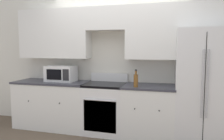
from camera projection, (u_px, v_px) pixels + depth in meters
ground_plane at (107, 139)px, 3.68m from camera, size 12.00×12.00×0.00m
wall_back at (116, 48)px, 4.07m from camera, size 8.00×0.39×2.60m
lower_cabinets_left at (53, 104)px, 4.25m from camera, size 1.43×0.64×0.90m
lower_cabinets_right at (149, 111)px, 3.76m from camera, size 0.88×0.64×0.90m
oven_range at (105, 108)px, 3.97m from camera, size 0.72×0.65×1.06m
refrigerator at (201, 86)px, 3.55m from camera, size 0.82×0.77×1.84m
microwave at (61, 74)px, 4.20m from camera, size 0.55×0.36×0.30m
bottle at (136, 80)px, 3.57m from camera, size 0.07×0.07×0.29m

